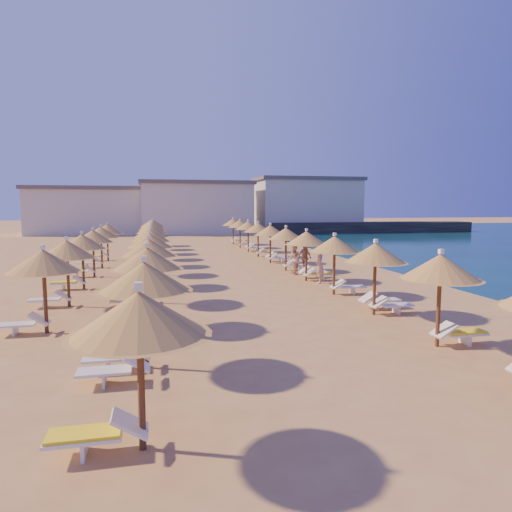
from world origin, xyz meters
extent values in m
plane|color=tan|center=(0.00, 0.00, 0.00)|extent=(220.00, 220.00, 0.00)
cube|color=black|center=(26.88, 42.46, 0.75)|extent=(30.19, 5.85, 1.50)
cube|color=beige|center=(-13.02, 47.63, 3.00)|extent=(15.00, 8.00, 6.00)
cube|color=#59514C|center=(-13.02, 47.63, 6.25)|extent=(15.60, 8.48, 0.50)
cube|color=beige|center=(1.89, 45.87, 3.40)|extent=(15.00, 8.00, 6.80)
cube|color=#59514C|center=(1.89, 45.87, 7.05)|extent=(15.60, 8.48, 0.50)
cube|color=beige|center=(18.76, 47.20, 3.80)|extent=(15.00, 8.00, 7.60)
cube|color=#59514C|center=(18.76, 47.20, 7.85)|extent=(15.60, 8.48, 0.50)
cylinder|color=brown|center=(3.82, -8.20, 1.08)|extent=(0.12, 0.12, 2.17)
cone|color=olive|center=(3.82, -8.20, 2.27)|extent=(2.14, 2.14, 0.71)
cone|color=olive|center=(3.82, -8.20, 1.98)|extent=(2.31, 2.31, 0.12)
cube|color=white|center=(3.82, -8.20, 2.69)|extent=(0.12, 0.12, 0.14)
cylinder|color=brown|center=(3.82, -4.36, 1.08)|extent=(0.12, 0.12, 2.17)
cone|color=olive|center=(3.82, -4.36, 2.27)|extent=(2.14, 2.14, 0.71)
cone|color=olive|center=(3.82, -4.36, 1.98)|extent=(2.31, 2.31, 0.12)
cube|color=white|center=(3.82, -4.36, 2.69)|extent=(0.12, 0.12, 0.14)
cylinder|color=brown|center=(3.82, -0.53, 1.08)|extent=(0.12, 0.12, 2.17)
cone|color=olive|center=(3.82, -0.53, 2.27)|extent=(2.14, 2.14, 0.71)
cone|color=olive|center=(3.82, -0.53, 1.98)|extent=(2.31, 2.31, 0.12)
cube|color=white|center=(3.82, -0.53, 2.69)|extent=(0.12, 0.12, 0.14)
cylinder|color=brown|center=(3.82, 3.30, 1.08)|extent=(0.12, 0.12, 2.17)
cone|color=olive|center=(3.82, 3.30, 2.27)|extent=(2.14, 2.14, 0.71)
cone|color=olive|center=(3.82, 3.30, 1.98)|extent=(2.31, 2.31, 0.12)
cube|color=white|center=(3.82, 3.30, 2.69)|extent=(0.12, 0.12, 0.14)
cylinder|color=brown|center=(3.82, 7.13, 1.08)|extent=(0.12, 0.12, 2.17)
cone|color=olive|center=(3.82, 7.13, 2.27)|extent=(2.14, 2.14, 0.71)
cone|color=olive|center=(3.82, 7.13, 1.98)|extent=(2.31, 2.31, 0.12)
cube|color=white|center=(3.82, 7.13, 2.69)|extent=(0.12, 0.12, 0.14)
cylinder|color=brown|center=(3.82, 10.97, 1.08)|extent=(0.12, 0.12, 2.17)
cone|color=olive|center=(3.82, 10.97, 2.27)|extent=(2.14, 2.14, 0.71)
cone|color=olive|center=(3.82, 10.97, 1.98)|extent=(2.31, 2.31, 0.12)
cube|color=white|center=(3.82, 10.97, 2.69)|extent=(0.12, 0.12, 0.14)
cylinder|color=brown|center=(3.82, 14.80, 1.08)|extent=(0.12, 0.12, 2.17)
cone|color=olive|center=(3.82, 14.80, 2.27)|extent=(2.14, 2.14, 0.71)
cone|color=olive|center=(3.82, 14.80, 1.98)|extent=(2.31, 2.31, 0.12)
cube|color=white|center=(3.82, 14.80, 2.69)|extent=(0.12, 0.12, 0.14)
cylinder|color=brown|center=(3.82, 18.63, 1.08)|extent=(0.12, 0.12, 2.17)
cone|color=olive|center=(3.82, 18.63, 2.27)|extent=(2.14, 2.14, 0.71)
cone|color=olive|center=(3.82, 18.63, 1.98)|extent=(2.31, 2.31, 0.12)
cube|color=white|center=(3.82, 18.63, 2.69)|extent=(0.12, 0.12, 0.14)
cylinder|color=brown|center=(3.82, 22.47, 1.08)|extent=(0.12, 0.12, 2.17)
cone|color=olive|center=(3.82, 22.47, 2.27)|extent=(2.14, 2.14, 0.71)
cone|color=olive|center=(3.82, 22.47, 1.98)|extent=(2.31, 2.31, 0.12)
cube|color=white|center=(3.82, 22.47, 2.69)|extent=(0.12, 0.12, 0.14)
cylinder|color=brown|center=(3.82, 26.30, 1.08)|extent=(0.12, 0.12, 2.17)
cone|color=olive|center=(3.82, 26.30, 2.27)|extent=(2.14, 2.14, 0.71)
cone|color=olive|center=(3.82, 26.30, 1.98)|extent=(2.31, 2.31, 0.12)
cube|color=white|center=(3.82, 26.30, 2.69)|extent=(0.12, 0.12, 0.14)
cylinder|color=brown|center=(-4.16, -12.03, 1.08)|extent=(0.12, 0.12, 2.17)
cone|color=olive|center=(-4.16, -12.03, 2.27)|extent=(2.14, 2.14, 0.71)
cone|color=olive|center=(-4.16, -12.03, 1.98)|extent=(2.31, 2.31, 0.12)
cube|color=white|center=(-4.16, -12.03, 2.69)|extent=(0.12, 0.12, 0.14)
cylinder|color=brown|center=(-4.16, -8.20, 1.08)|extent=(0.12, 0.12, 2.17)
cone|color=olive|center=(-4.16, -8.20, 2.27)|extent=(2.14, 2.14, 0.71)
cone|color=olive|center=(-4.16, -8.20, 1.98)|extent=(2.31, 2.31, 0.12)
cube|color=white|center=(-4.16, -8.20, 2.69)|extent=(0.12, 0.12, 0.14)
cylinder|color=brown|center=(-4.16, -4.36, 1.08)|extent=(0.12, 0.12, 2.17)
cone|color=olive|center=(-4.16, -4.36, 2.27)|extent=(2.14, 2.14, 0.71)
cone|color=olive|center=(-4.16, -4.36, 1.98)|extent=(2.31, 2.31, 0.12)
cube|color=white|center=(-4.16, -4.36, 2.69)|extent=(0.12, 0.12, 0.14)
cylinder|color=brown|center=(-4.16, -0.53, 1.08)|extent=(0.12, 0.12, 2.17)
cone|color=olive|center=(-4.16, -0.53, 2.27)|extent=(2.14, 2.14, 0.71)
cone|color=olive|center=(-4.16, -0.53, 1.98)|extent=(2.31, 2.31, 0.12)
cube|color=white|center=(-4.16, -0.53, 2.69)|extent=(0.12, 0.12, 0.14)
cylinder|color=brown|center=(-4.16, 3.30, 1.08)|extent=(0.12, 0.12, 2.17)
cone|color=olive|center=(-4.16, 3.30, 2.27)|extent=(2.14, 2.14, 0.71)
cone|color=olive|center=(-4.16, 3.30, 1.98)|extent=(2.31, 2.31, 0.12)
cube|color=white|center=(-4.16, 3.30, 2.69)|extent=(0.12, 0.12, 0.14)
cylinder|color=brown|center=(-4.16, 7.13, 1.08)|extent=(0.12, 0.12, 2.17)
cone|color=olive|center=(-4.16, 7.13, 2.27)|extent=(2.14, 2.14, 0.71)
cone|color=olive|center=(-4.16, 7.13, 1.98)|extent=(2.31, 2.31, 0.12)
cube|color=white|center=(-4.16, 7.13, 2.69)|extent=(0.12, 0.12, 0.14)
cylinder|color=brown|center=(-4.16, 10.97, 1.08)|extent=(0.12, 0.12, 2.17)
cone|color=olive|center=(-4.16, 10.97, 2.27)|extent=(2.14, 2.14, 0.71)
cone|color=olive|center=(-4.16, 10.97, 1.98)|extent=(2.31, 2.31, 0.12)
cube|color=white|center=(-4.16, 10.97, 2.69)|extent=(0.12, 0.12, 0.14)
cylinder|color=brown|center=(-4.16, 14.80, 1.08)|extent=(0.12, 0.12, 2.17)
cone|color=olive|center=(-4.16, 14.80, 2.27)|extent=(2.14, 2.14, 0.71)
cone|color=olive|center=(-4.16, 14.80, 1.98)|extent=(2.31, 2.31, 0.12)
cube|color=white|center=(-4.16, 14.80, 2.69)|extent=(0.12, 0.12, 0.14)
cylinder|color=brown|center=(-4.16, 18.63, 1.08)|extent=(0.12, 0.12, 2.17)
cone|color=olive|center=(-4.16, 18.63, 2.27)|extent=(2.14, 2.14, 0.71)
cone|color=olive|center=(-4.16, 18.63, 1.98)|extent=(2.31, 2.31, 0.12)
cube|color=white|center=(-4.16, 18.63, 2.69)|extent=(0.12, 0.12, 0.14)
cylinder|color=brown|center=(-4.16, 22.47, 1.08)|extent=(0.12, 0.12, 2.17)
cone|color=olive|center=(-4.16, 22.47, 2.27)|extent=(2.14, 2.14, 0.71)
cone|color=olive|center=(-4.16, 22.47, 1.98)|extent=(2.31, 2.31, 0.12)
cube|color=white|center=(-4.16, 22.47, 2.69)|extent=(0.12, 0.12, 0.14)
cylinder|color=brown|center=(-4.16, 26.30, 1.08)|extent=(0.12, 0.12, 2.17)
cone|color=olive|center=(-4.16, 26.30, 2.27)|extent=(2.14, 2.14, 0.71)
cone|color=olive|center=(-4.16, 26.30, 1.98)|extent=(2.31, 2.31, 0.12)
cube|color=white|center=(-4.16, 26.30, 2.69)|extent=(0.12, 0.12, 0.14)
cylinder|color=brown|center=(-7.26, -4.36, 1.08)|extent=(0.12, 0.12, 2.17)
cone|color=olive|center=(-7.26, -4.36, 2.27)|extent=(2.14, 2.14, 0.71)
cone|color=olive|center=(-7.26, -4.36, 1.98)|extent=(2.31, 2.31, 0.12)
cube|color=white|center=(-7.26, -4.36, 2.69)|extent=(0.12, 0.12, 0.14)
cylinder|color=brown|center=(-7.26, -0.53, 1.08)|extent=(0.12, 0.12, 2.17)
cone|color=olive|center=(-7.26, -0.53, 2.27)|extent=(2.14, 2.14, 0.71)
cone|color=olive|center=(-7.26, -0.53, 1.98)|extent=(2.31, 2.31, 0.12)
cube|color=white|center=(-7.26, -0.53, 2.69)|extent=(0.12, 0.12, 0.14)
cylinder|color=brown|center=(-7.26, 3.30, 1.08)|extent=(0.12, 0.12, 2.17)
cone|color=olive|center=(-7.26, 3.30, 2.27)|extent=(2.14, 2.14, 0.71)
cone|color=olive|center=(-7.26, 3.30, 1.98)|extent=(2.31, 2.31, 0.12)
cube|color=white|center=(-7.26, 3.30, 2.69)|extent=(0.12, 0.12, 0.14)
cylinder|color=brown|center=(-7.26, 7.13, 1.08)|extent=(0.12, 0.12, 2.17)
cone|color=olive|center=(-7.26, 7.13, 2.27)|extent=(2.14, 2.14, 0.71)
cone|color=olive|center=(-7.26, 7.13, 1.98)|extent=(2.31, 2.31, 0.12)
cube|color=white|center=(-7.26, 7.13, 2.69)|extent=(0.12, 0.12, 0.14)
cylinder|color=brown|center=(-7.26, 10.97, 1.08)|extent=(0.12, 0.12, 2.17)
cone|color=olive|center=(-7.26, 10.97, 2.27)|extent=(2.14, 2.14, 0.71)
cone|color=olive|center=(-7.26, 10.97, 1.98)|extent=(2.31, 2.31, 0.12)
cube|color=white|center=(-7.26, 10.97, 2.69)|extent=(0.12, 0.12, 0.14)
cylinder|color=brown|center=(-7.26, 14.80, 1.08)|extent=(0.12, 0.12, 2.17)
cone|color=olive|center=(-7.26, 14.80, 2.27)|extent=(2.14, 2.14, 0.71)
cone|color=olive|center=(-7.26, 14.80, 1.98)|extent=(2.31, 2.31, 0.12)
cube|color=white|center=(-7.26, 14.80, 2.69)|extent=(0.12, 0.12, 0.14)
cube|color=white|center=(-5.06, -12.03, 0.32)|extent=(1.18, 0.55, 0.06)
cube|color=white|center=(-5.06, -12.03, 0.16)|extent=(0.06, 0.50, 0.32)
cube|color=white|center=(-4.35, -12.03, 0.46)|extent=(0.58, 0.55, 0.40)
cube|color=yellow|center=(-5.06, -12.03, 0.38)|extent=(1.13, 0.51, 0.05)
cube|color=white|center=(4.72, -8.20, 0.32)|extent=(1.18, 0.55, 0.06)
cube|color=white|center=(4.72, -8.20, 0.16)|extent=(0.06, 0.50, 0.32)
cube|color=white|center=(4.01, -8.20, 0.46)|extent=(0.58, 0.55, 0.40)
cube|color=yellow|center=(4.72, -8.20, 0.38)|extent=(1.13, 0.51, 0.05)
cube|color=white|center=(-5.06, -8.20, 0.32)|extent=(1.18, 0.55, 0.06)
cube|color=white|center=(-5.06, -8.20, 0.16)|extent=(0.06, 0.50, 0.32)
cube|color=white|center=(-4.35, -8.20, 0.46)|extent=(0.58, 0.55, 0.40)
cube|color=white|center=(-5.06, -9.10, 0.32)|extent=(1.18, 0.55, 0.06)
cube|color=white|center=(-5.06, -9.10, 0.16)|extent=(0.06, 0.50, 0.32)
cube|color=white|center=(-4.35, -9.10, 0.46)|extent=(0.58, 0.55, 0.40)
cube|color=white|center=(4.72, -4.36, 0.32)|extent=(1.18, 0.55, 0.06)
cube|color=white|center=(4.72, -4.36, 0.16)|extent=(0.06, 0.50, 0.32)
cube|color=white|center=(4.01, -4.36, 0.46)|extent=(0.58, 0.55, 0.40)
cube|color=white|center=(4.72, -3.46, 0.32)|extent=(1.18, 0.55, 0.06)
cube|color=white|center=(4.72, -3.46, 0.16)|extent=(0.06, 0.50, 0.32)
cube|color=white|center=(4.01, -3.46, 0.46)|extent=(0.58, 0.55, 0.40)
cube|color=white|center=(-5.06, -4.36, 0.32)|extent=(1.18, 0.55, 0.06)
cube|color=white|center=(-5.06, -4.36, 0.16)|extent=(0.06, 0.50, 0.32)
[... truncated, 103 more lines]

